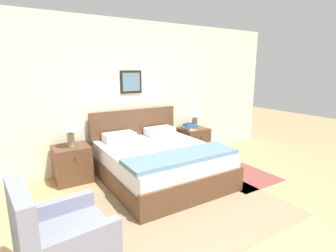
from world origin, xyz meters
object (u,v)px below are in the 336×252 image
object	(u,v)px
nightstand_by_door	(193,142)
table_lamp_near_window	(69,125)
armchair	(61,246)
bed	(160,162)
table_lamp_by_door	(195,111)
nightstand_near_window	(72,164)

from	to	relation	value
nightstand_by_door	table_lamp_near_window	bearing A→B (deg)	-179.50
nightstand_by_door	armchair	bearing A→B (deg)	-145.61
bed	nightstand_by_door	bearing A→B (deg)	30.33
bed	table_lamp_by_door	world-z (taller)	table_lamp_by_door
bed	armchair	size ratio (longest dim) A/B	2.16
bed	table_lamp_by_door	size ratio (longest dim) A/B	4.05
bed	nightstand_by_door	world-z (taller)	bed
table_lamp_near_window	table_lamp_by_door	bearing A→B (deg)	0.00
armchair	nightstand_near_window	xyz separation A→B (m)	(0.53, 2.00, -0.01)
nightstand_near_window	nightstand_by_door	bearing A→B (deg)	0.00
bed	table_lamp_near_window	size ratio (longest dim) A/B	4.05
armchair	table_lamp_by_door	bearing A→B (deg)	118.56
bed	table_lamp_by_door	bearing A→B (deg)	29.21
armchair	nightstand_by_door	world-z (taller)	armchair
armchair	table_lamp_near_window	size ratio (longest dim) A/B	1.88
nightstand_by_door	nightstand_near_window	bearing A→B (deg)	180.00
armchair	nightstand_by_door	distance (m)	3.54
armchair	table_lamp_near_window	xyz separation A→B (m)	(0.53, 1.98, 0.62)
armchair	nightstand_by_door	xyz separation A→B (m)	(2.92, 2.00, -0.01)
bed	table_lamp_near_window	distance (m)	1.51
nightstand_by_door	table_lamp_by_door	xyz separation A→B (m)	(0.02, -0.02, 0.63)
table_lamp_near_window	table_lamp_by_door	world-z (taller)	same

